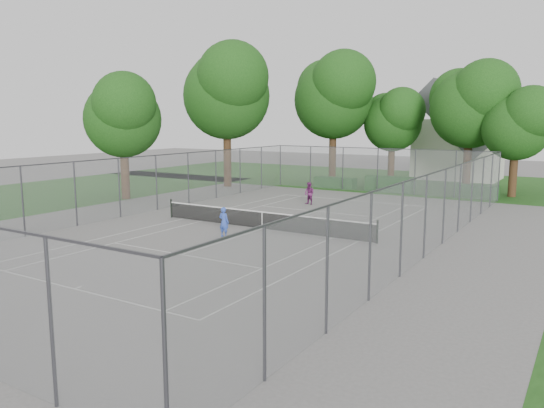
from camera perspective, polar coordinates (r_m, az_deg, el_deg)
The scene contains 18 objects.
ground at distance 28.11m, azimuth -1.07°, elevation -2.69°, with size 120.00×120.00×0.00m, color slate.
grass_far at distance 51.67m, azimuth 14.72°, elevation 2.38°, with size 60.00×20.00×0.00m, color #1D4915.
grass_left at distance 43.92m, azimuth -26.00°, elevation 0.64°, with size 16.00×40.00×0.00m, color #1D4915.
court_markings at distance 28.10m, azimuth -1.07°, elevation -2.68°, with size 11.03×23.83×0.01m.
tennis_net at distance 28.01m, azimuth -1.07°, elevation -1.67°, with size 12.87×0.10×1.10m.
perimeter_fence at distance 27.80m, azimuth -1.08°, elevation 0.97°, with size 18.08×34.08×3.52m.
tree_far_left at distance 49.65m, azimuth 6.71°, elevation 11.79°, with size 8.25×7.54×11.86m.
tree_far_midleft at distance 49.61m, azimuth 12.92°, elevation 9.01°, with size 5.97×5.45×8.59m.
tree_far_midright at distance 45.47m, azimuth 20.69°, elevation 10.22°, with size 7.20×6.57×10.35m.
tree_far_right at distance 43.32m, azimuth 24.92°, elevation 8.07°, with size 5.69×5.19×8.17m.
tree_side_back at distance 45.96m, azimuth -4.88°, elevation 12.27°, with size 8.44×7.70×12.13m.
tree_side_front at distance 39.77m, azimuth -15.78°, elevation 9.41°, with size 6.29×5.74×9.04m.
hedge_left at distance 45.46m, azimuth 6.81°, elevation 2.31°, with size 3.55×1.07×0.89m, color #174717.
hedge_mid at distance 43.71m, azimuth 12.59°, elevation 2.11°, with size 3.89×1.11×1.22m, color #174717.
hedge_right at distance 42.23m, azimuth 21.14°, elevation 1.28°, with size 3.08×1.13×0.93m, color #174717.
house at distance 55.02m, azimuth 19.46°, elevation 6.60°, with size 7.73×5.99×9.62m.
girl_player at distance 26.15m, azimuth -5.19°, elevation -1.94°, with size 0.55×0.36×1.49m, color blue.
woman_player at distance 36.13m, azimuth 4.04°, elevation 1.15°, with size 0.75×0.58×1.54m, color #67225A.
Camera 1 is at (14.89, -23.15, 5.70)m, focal length 35.00 mm.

